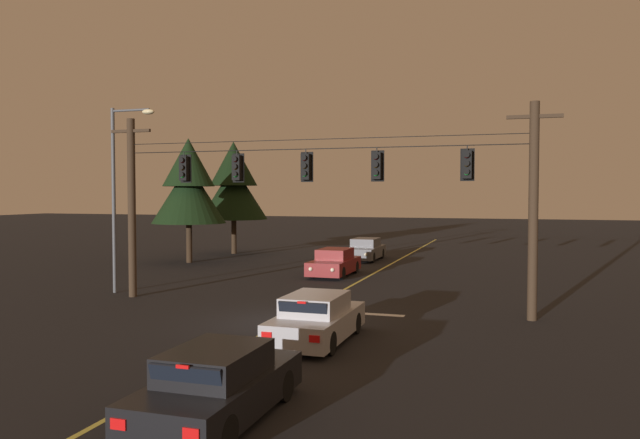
# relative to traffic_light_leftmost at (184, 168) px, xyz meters

# --- Properties ---
(ground_plane) EXTENTS (180.00, 180.00, 0.00)m
(ground_plane) POSITION_rel_traffic_light_leftmost_xyz_m (5.35, -2.82, -5.25)
(ground_plane) COLOR black
(lane_centre_stripe) EXTENTS (0.14, 60.00, 0.01)m
(lane_centre_stripe) POSITION_rel_traffic_light_leftmost_xyz_m (5.35, 6.02, -5.25)
(lane_centre_stripe) COLOR #D1C64C
(lane_centre_stripe) RESTS_ON ground
(stop_bar_paint) EXTENTS (3.40, 0.36, 0.01)m
(stop_bar_paint) POSITION_rel_traffic_light_leftmost_xyz_m (7.25, -0.58, -5.25)
(stop_bar_paint) COLOR silver
(stop_bar_paint) RESTS_ON ground
(signal_span_assembly) EXTENTS (17.38, 0.32, 7.31)m
(signal_span_assembly) POSITION_rel_traffic_light_leftmost_xyz_m (5.35, 0.02, -1.45)
(signal_span_assembly) COLOR #38281C
(signal_span_assembly) RESTS_ON ground
(traffic_light_leftmost) EXTENTS (0.48, 0.41, 1.22)m
(traffic_light_leftmost) POSITION_rel_traffic_light_leftmost_xyz_m (0.00, 0.00, 0.00)
(traffic_light_leftmost) COLOR black
(traffic_light_left_inner) EXTENTS (0.48, 0.41, 1.22)m
(traffic_light_left_inner) POSITION_rel_traffic_light_leftmost_xyz_m (2.30, 0.00, 0.00)
(traffic_light_left_inner) COLOR black
(traffic_light_centre) EXTENTS (0.48, 0.41, 1.22)m
(traffic_light_centre) POSITION_rel_traffic_light_leftmost_xyz_m (5.12, 0.00, 0.00)
(traffic_light_centre) COLOR black
(traffic_light_right_inner) EXTENTS (0.48, 0.41, 1.22)m
(traffic_light_right_inner) POSITION_rel_traffic_light_leftmost_xyz_m (7.81, 0.00, 0.00)
(traffic_light_right_inner) COLOR black
(traffic_light_rightmost) EXTENTS (0.48, 0.41, 1.22)m
(traffic_light_rightmost) POSITION_rel_traffic_light_leftmost_xyz_m (10.97, 0.00, 0.00)
(traffic_light_rightmost) COLOR black
(car_waiting_near_lane) EXTENTS (1.80, 4.33, 1.39)m
(car_waiting_near_lane) POSITION_rel_traffic_light_leftmost_xyz_m (7.20, -5.07, -4.60)
(car_waiting_near_lane) COLOR #A5A5AD
(car_waiting_near_lane) RESTS_ON ground
(car_oncoming_lead) EXTENTS (1.80, 4.42, 1.39)m
(car_oncoming_lead) POSITION_rel_traffic_light_leftmost_xyz_m (3.57, 8.94, -4.60)
(car_oncoming_lead) COLOR maroon
(car_oncoming_lead) RESTS_ON ground
(car_oncoming_trailing) EXTENTS (1.80, 4.42, 1.39)m
(car_oncoming_trailing) POSITION_rel_traffic_light_leftmost_xyz_m (3.32, 16.75, -4.60)
(car_oncoming_trailing) COLOR #4C4C51
(car_oncoming_trailing) RESTS_ON ground
(car_waiting_second_near) EXTENTS (1.80, 4.33, 1.39)m
(car_waiting_second_near) POSITION_rel_traffic_light_leftmost_xyz_m (7.36, -11.48, -4.60)
(car_waiting_second_near) COLOR black
(car_waiting_second_near) RESTS_ON ground
(street_lamp_corner) EXTENTS (2.11, 0.30, 7.87)m
(street_lamp_corner) POSITION_rel_traffic_light_leftmost_xyz_m (-3.49, 0.69, -0.51)
(street_lamp_corner) COLOR #4C4F54
(street_lamp_corner) RESTS_ON ground
(tree_verge_near) EXTENTS (4.53, 4.53, 7.64)m
(tree_verge_near) POSITION_rel_traffic_light_leftmost_xyz_m (-6.67, 11.99, -0.47)
(tree_verge_near) COLOR #332316
(tree_verge_near) RESTS_ON ground
(tree_verge_far) EXTENTS (4.76, 4.76, 7.91)m
(tree_verge_far) POSITION_rel_traffic_light_leftmost_xyz_m (-6.54, 18.02, -0.34)
(tree_verge_far) COLOR #332316
(tree_verge_far) RESTS_ON ground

